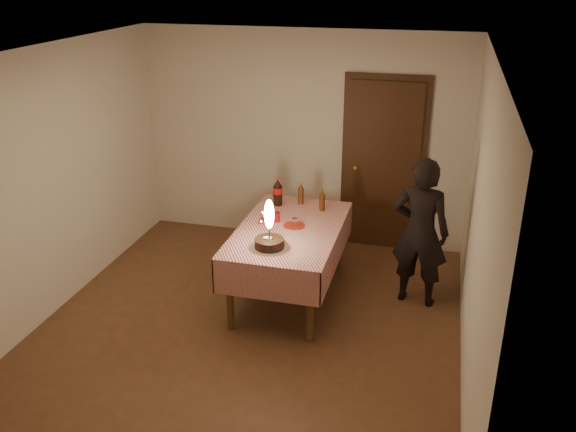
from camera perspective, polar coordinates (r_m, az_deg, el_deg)
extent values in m
cube|color=brown|center=(6.02, -3.79, -10.52)|extent=(4.00, 4.50, 0.01)
cube|color=beige|center=(7.47, 1.35, 7.26)|extent=(4.00, 0.04, 2.60)
cube|color=beige|center=(3.61, -15.76, -11.93)|extent=(4.00, 0.04, 2.60)
cube|color=beige|center=(6.32, -21.64, 2.68)|extent=(0.04, 4.50, 2.60)
cube|color=beige|center=(5.17, 17.37, -1.06)|extent=(0.04, 4.50, 2.60)
cube|color=silver|center=(5.08, -4.57, 14.80)|extent=(4.00, 4.50, 0.04)
cube|color=#472814|center=(7.37, 8.89, 4.53)|extent=(0.85, 0.05, 2.05)
sphere|color=#B28C33|center=(7.36, 6.36, 4.45)|extent=(0.06, 0.06, 0.06)
cube|color=brown|center=(6.18, 0.12, -1.39)|extent=(0.90, 1.60, 0.04)
cylinder|color=brown|center=(5.84, -5.46, -7.40)|extent=(0.07, 0.07, 0.75)
cylinder|color=brown|center=(5.65, 2.09, -8.44)|extent=(0.07, 0.07, 0.75)
cylinder|color=brown|center=(7.09, -1.44, -1.59)|extent=(0.07, 0.07, 0.75)
cylinder|color=brown|center=(6.93, 4.77, -2.26)|extent=(0.07, 0.07, 0.75)
cube|color=silver|center=(6.17, 0.12, -1.17)|extent=(1.02, 1.72, 0.01)
cube|color=silver|center=(5.52, -2.12, -6.34)|extent=(1.02, 0.01, 0.34)
cube|color=silver|center=(7.01, 1.86, 0.26)|extent=(1.02, 0.01, 0.34)
cube|color=silver|center=(6.38, -4.27, -2.15)|extent=(0.01, 1.72, 0.34)
cube|color=silver|center=(6.15, 4.67, -3.15)|extent=(0.01, 1.72, 0.34)
cylinder|color=white|center=(5.76, -1.74, -2.95)|extent=(0.36, 0.36, 0.01)
cylinder|color=black|center=(5.74, -1.75, -2.54)|extent=(0.28, 0.28, 0.09)
cylinder|color=white|center=(5.74, -1.90, -2.04)|extent=(0.07, 0.07, 0.00)
sphere|color=red|center=(5.70, -1.44, -2.11)|extent=(0.02, 0.02, 0.02)
cube|color=#19721E|center=(5.69, -1.32, -2.27)|extent=(0.02, 0.01, 0.00)
cube|color=#19721E|center=(5.69, -1.58, -2.26)|extent=(0.01, 0.02, 0.00)
cylinder|color=#262628|center=(5.69, -1.76, -1.60)|extent=(0.01, 0.01, 0.12)
ellipsoid|color=#FFF2BF|center=(5.62, -1.78, 0.17)|extent=(0.09, 0.09, 0.29)
sphere|color=white|center=(5.66, -1.77, -0.86)|extent=(0.04, 0.04, 0.04)
cylinder|color=#AF1E0C|center=(6.22, 0.59, -0.87)|extent=(0.22, 0.22, 0.01)
cylinder|color=#B10D0C|center=(6.30, -1.12, -0.10)|extent=(0.08, 0.08, 0.10)
cylinder|color=white|center=(6.19, 0.66, -0.60)|extent=(0.07, 0.07, 0.09)
cube|color=#AB2113|center=(6.32, -1.99, -0.44)|extent=(0.15, 0.15, 0.02)
cylinder|color=black|center=(6.71, -0.96, 1.92)|extent=(0.10, 0.10, 0.22)
cylinder|color=red|center=(6.69, -0.96, 2.40)|extent=(0.10, 0.10, 0.07)
cone|color=black|center=(6.66, -0.97, 3.13)|extent=(0.10, 0.10, 0.08)
cylinder|color=red|center=(6.65, -0.97, 3.49)|extent=(0.03, 0.03, 0.02)
cylinder|color=#50280D|center=(6.76, 1.21, 1.88)|extent=(0.06, 0.06, 0.18)
cone|color=#50280D|center=(6.71, 1.22, 2.83)|extent=(0.06, 0.06, 0.06)
cylinder|color=olive|center=(6.70, 1.22, 3.11)|extent=(0.02, 0.02, 0.02)
cylinder|color=#50280D|center=(6.59, 3.20, 1.27)|extent=(0.06, 0.06, 0.18)
cone|color=#50280D|center=(6.54, 3.22, 2.25)|extent=(0.06, 0.06, 0.06)
cylinder|color=olive|center=(6.53, 3.23, 2.54)|extent=(0.02, 0.02, 0.02)
imported|color=black|center=(6.25, 12.29, -1.51)|extent=(0.62, 0.46, 1.57)
cube|color=black|center=(6.17, 12.97, 3.66)|extent=(0.14, 0.11, 0.10)
cylinder|color=black|center=(6.24, 13.11, 3.87)|extent=(0.09, 0.09, 0.08)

